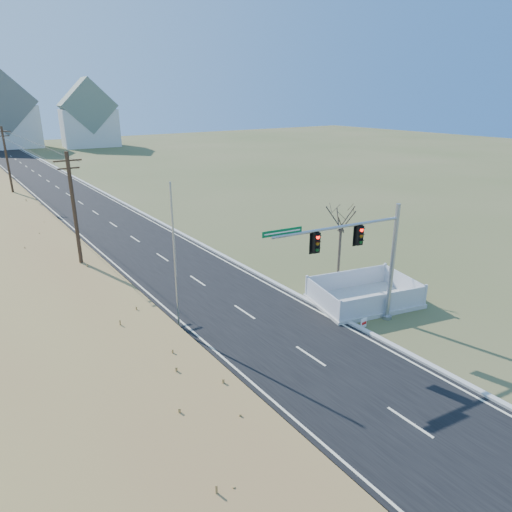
{
  "coord_description": "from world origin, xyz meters",
  "views": [
    {
      "loc": [
        -13.68,
        -16.76,
        12.49
      ],
      "look_at": [
        0.99,
        4.2,
        3.4
      ],
      "focal_mm": 32.0,
      "sensor_mm": 36.0,
      "label": 1
    }
  ],
  "objects_px": {
    "fence_enclosure": "(364,298)",
    "flagpole": "(176,277)",
    "open_sign": "(364,323)",
    "traffic_signal_mast": "(368,255)",
    "bare_tree": "(342,217)"
  },
  "relations": [
    {
      "from": "fence_enclosure",
      "to": "open_sign",
      "type": "height_order",
      "value": "fence_enclosure"
    },
    {
      "from": "fence_enclosure",
      "to": "open_sign",
      "type": "bearing_deg",
      "value": -124.38
    },
    {
      "from": "traffic_signal_mast",
      "to": "bare_tree",
      "type": "bearing_deg",
      "value": 65.66
    },
    {
      "from": "traffic_signal_mast",
      "to": "flagpole",
      "type": "bearing_deg",
      "value": 157.2
    },
    {
      "from": "open_sign",
      "to": "flagpole",
      "type": "xyz_separation_m",
      "value": [
        -8.8,
        5.48,
        3.06
      ]
    },
    {
      "from": "traffic_signal_mast",
      "to": "open_sign",
      "type": "xyz_separation_m",
      "value": [
        -0.16,
        -0.26,
        -3.97
      ]
    },
    {
      "from": "flagpole",
      "to": "fence_enclosure",
      "type": "bearing_deg",
      "value": -15.78
    },
    {
      "from": "fence_enclosure",
      "to": "bare_tree",
      "type": "distance_m",
      "value": 5.65
    },
    {
      "from": "open_sign",
      "to": "flagpole",
      "type": "relative_size",
      "value": 0.07
    },
    {
      "from": "fence_enclosure",
      "to": "flagpole",
      "type": "relative_size",
      "value": 0.85
    },
    {
      "from": "traffic_signal_mast",
      "to": "fence_enclosure",
      "type": "distance_m",
      "value": 5.04
    },
    {
      "from": "flagpole",
      "to": "traffic_signal_mast",
      "type": "bearing_deg",
      "value": -30.22
    },
    {
      "from": "fence_enclosure",
      "to": "bare_tree",
      "type": "bearing_deg",
      "value": 86.93
    },
    {
      "from": "fence_enclosure",
      "to": "bare_tree",
      "type": "xyz_separation_m",
      "value": [
        0.96,
        3.29,
        4.49
      ]
    },
    {
      "from": "traffic_signal_mast",
      "to": "bare_tree",
      "type": "xyz_separation_m",
      "value": [
        3.29,
        5.32,
        0.51
      ]
    }
  ]
}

